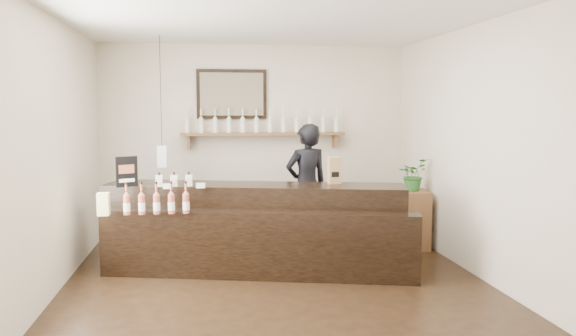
# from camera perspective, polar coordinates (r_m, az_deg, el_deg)

# --- Properties ---
(ground) EXTENTS (5.00, 5.00, 0.00)m
(ground) POSITION_cam_1_polar(r_m,az_deg,el_deg) (6.16, -1.16, -11.59)
(ground) COLOR black
(ground) RESTS_ON ground
(room_shell) EXTENTS (5.00, 5.00, 5.00)m
(room_shell) POSITION_cam_1_polar(r_m,az_deg,el_deg) (5.87, -1.20, 4.45)
(room_shell) COLOR beige
(room_shell) RESTS_ON ground
(back_wall_decor) EXTENTS (2.66, 0.96, 1.69)m
(back_wall_decor) POSITION_cam_1_polar(r_m,az_deg,el_deg) (8.22, -4.27, 5.24)
(back_wall_decor) COLOR brown
(back_wall_decor) RESTS_ON ground
(counter) EXTENTS (3.56, 1.76, 1.15)m
(counter) POSITION_cam_1_polar(r_m,az_deg,el_deg) (6.57, -3.39, -6.32)
(counter) COLOR black
(counter) RESTS_ON ground
(promo_sign) EXTENTS (0.23, 0.13, 0.35)m
(promo_sign) POSITION_cam_1_polar(r_m,az_deg,el_deg) (6.62, -16.06, -0.36)
(promo_sign) COLOR black
(promo_sign) RESTS_ON counter
(paper_bag) EXTENTS (0.15, 0.12, 0.32)m
(paper_bag) POSITION_cam_1_polar(r_m,az_deg,el_deg) (6.66, 4.72, -0.22)
(paper_bag) COLOR #A5864F
(paper_bag) RESTS_ON counter
(tape_dispenser) EXTENTS (0.13, 0.07, 0.10)m
(tape_dispenser) POSITION_cam_1_polar(r_m,az_deg,el_deg) (6.73, 4.55, -1.19)
(tape_dispenser) COLOR blue
(tape_dispenser) RESTS_ON counter
(side_cabinet) EXTENTS (0.44, 0.57, 0.78)m
(side_cabinet) POSITION_cam_1_polar(r_m,az_deg,el_deg) (7.77, 12.47, -5.08)
(side_cabinet) COLOR brown
(side_cabinet) RESTS_ON ground
(potted_plant) EXTENTS (0.51, 0.50, 0.43)m
(potted_plant) POSITION_cam_1_polar(r_m,az_deg,el_deg) (7.68, 12.57, -0.65)
(potted_plant) COLOR #2B6628
(potted_plant) RESTS_ON side_cabinet
(shopkeeper) EXTENTS (0.79, 0.63, 1.89)m
(shopkeeper) POSITION_cam_1_polar(r_m,az_deg,el_deg) (7.55, 1.90, -0.99)
(shopkeeper) COLOR black
(shopkeeper) RESTS_ON ground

